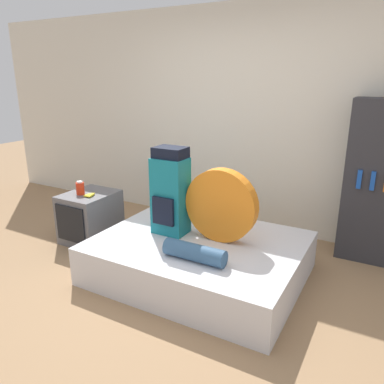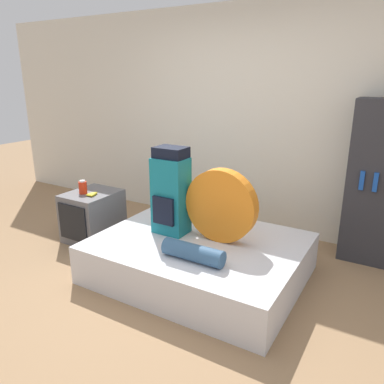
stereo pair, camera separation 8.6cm
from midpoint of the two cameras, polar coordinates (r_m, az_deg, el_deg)
name	(u,v)px [view 1 (the left image)]	position (r m, az deg, el deg)	size (l,w,h in m)	color
ground_plane	(153,299)	(3.32, -6.78, -15.85)	(16.00, 16.00, 0.00)	#997551
wall_back	(244,121)	(4.53, 7.38, 10.71)	(8.00, 0.05, 2.60)	silver
bed	(199,257)	(3.56, 0.43, -9.95)	(1.84, 1.45, 0.36)	silver
backpack	(170,192)	(3.51, -4.03, -0.04)	(0.32, 0.27, 0.83)	#14707F
tent_bag	(221,205)	(3.36, 3.75, -2.04)	(0.67, 0.12, 0.67)	orange
sleeping_roll	(195,252)	(3.08, -0.42, -9.19)	(0.53, 0.14, 0.14)	#33567A
television	(90,217)	(4.42, -15.78, -3.64)	(0.50, 0.61, 0.55)	#5B5B60
canister	(80,188)	(4.30, -17.23, 0.56)	(0.09, 0.09, 0.15)	red
banana_bunch	(91,195)	(4.23, -15.77, -0.43)	(0.11, 0.14, 0.03)	yellow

